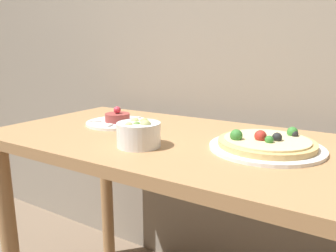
% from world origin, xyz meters
% --- Properties ---
extents(dining_table, '(1.28, 0.65, 0.79)m').
position_xyz_m(dining_table, '(0.00, 0.32, 0.66)').
color(dining_table, '#AD7F51').
rests_on(dining_table, ground_plane).
extents(pizza_plate, '(0.32, 0.32, 0.06)m').
position_xyz_m(pizza_plate, '(0.27, 0.34, 0.80)').
color(pizza_plate, white).
rests_on(pizza_plate, dining_table).
extents(tartare_plate, '(0.24, 0.24, 0.07)m').
position_xyz_m(tartare_plate, '(-0.31, 0.38, 0.80)').
color(tartare_plate, white).
rests_on(tartare_plate, dining_table).
extents(small_bowl, '(0.13, 0.13, 0.08)m').
position_xyz_m(small_bowl, '(-0.06, 0.18, 0.83)').
color(small_bowl, white).
rests_on(small_bowl, dining_table).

